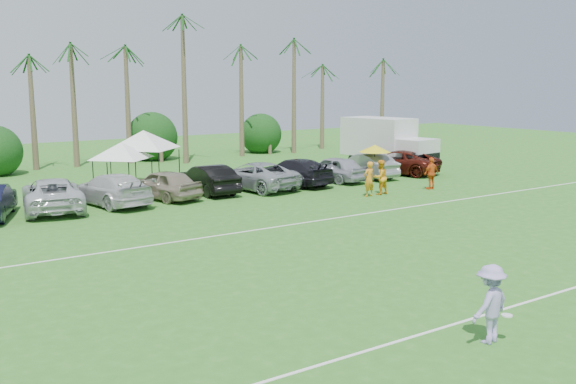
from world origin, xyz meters
TOP-DOWN VIEW (x-y plane):
  - ground at (0.00, 0.00)m, footprint 120.00×120.00m
  - field_lines at (0.00, 8.00)m, footprint 80.00×12.10m
  - palm_tree_4 at (-4.00, 38.00)m, footprint 2.40×2.40m
  - palm_tree_5 at (0.00, 38.00)m, footprint 2.40×2.40m
  - palm_tree_6 at (4.00, 38.00)m, footprint 2.40×2.40m
  - palm_tree_7 at (8.00, 38.00)m, footprint 2.40×2.40m
  - palm_tree_8 at (13.00, 38.00)m, footprint 2.40×2.40m
  - palm_tree_9 at (18.00, 38.00)m, footprint 2.40×2.40m
  - palm_tree_10 at (23.00, 38.00)m, footprint 2.40×2.40m
  - palm_tree_11 at (27.00, 38.00)m, footprint 2.40×2.40m
  - bush_tree_2 at (6.00, 39.00)m, footprint 4.00×4.00m
  - bush_tree_3 at (16.00, 39.00)m, footprint 4.00×4.00m
  - sideline_player_a at (9.34, 17.44)m, footprint 0.75×0.53m
  - sideline_player_b at (10.30, 17.60)m, footprint 0.97×0.77m
  - sideline_player_c at (13.90, 17.21)m, footprint 1.10×0.47m
  - box_truck at (18.07, 25.46)m, footprint 3.63×7.31m
  - canopy_tent_left at (-1.09, 26.85)m, footprint 3.99×3.99m
  - canopy_tent_right at (0.70, 27.97)m, footprint 4.78×4.78m
  - market_umbrella at (13.49, 21.68)m, footprint 2.03×2.03m
  - frisbee_player at (-1.39, 0.77)m, footprint 1.32×0.87m
  - parked_car_2 at (-5.94, 23.03)m, footprint 3.66×6.13m
  - parked_car_3 at (-3.10, 22.92)m, footprint 3.19×5.81m
  - parked_car_4 at (-0.26, 22.95)m, footprint 3.17×5.03m
  - parked_car_5 at (2.57, 23.29)m, footprint 1.69×4.85m
  - parked_car_6 at (5.41, 22.96)m, footprint 3.64×6.13m
  - parked_car_7 at (8.25, 23.05)m, footprint 2.90×5.74m
  - parked_car_8 at (11.09, 22.79)m, footprint 2.56×4.92m
  - parked_car_9 at (13.93, 22.89)m, footprint 2.03×4.95m
  - parked_car_10 at (16.76, 23.08)m, footprint 4.40×6.30m

SIDE VIEW (x-z plane):
  - ground at x=0.00m, z-range 0.00..0.00m
  - field_lines at x=0.00m, z-range 0.00..0.01m
  - parked_car_2 at x=-5.94m, z-range 0.00..1.60m
  - parked_car_3 at x=-3.10m, z-range 0.00..1.60m
  - parked_car_4 at x=-0.26m, z-range 0.00..1.60m
  - parked_car_5 at x=2.57m, z-range 0.00..1.60m
  - parked_car_6 at x=5.41m, z-range 0.00..1.60m
  - parked_car_7 at x=8.25m, z-range 0.00..1.60m
  - parked_car_8 at x=11.09m, z-range 0.00..1.60m
  - parked_car_9 at x=13.93m, z-range 0.00..1.60m
  - parked_car_10 at x=16.76m, z-range 0.00..1.60m
  - sideline_player_c at x=13.90m, z-range 0.00..1.87m
  - sideline_player_a at x=9.34m, z-range 0.00..1.92m
  - frisbee_player at x=-1.39m, z-range 0.00..1.92m
  - sideline_player_b at x=10.30m, z-range 0.00..1.92m
  - bush_tree_2 at x=6.00m, z-range -0.20..3.80m
  - bush_tree_3 at x=16.00m, z-range -0.20..3.80m
  - box_truck at x=18.07m, z-range 0.13..3.73m
  - market_umbrella at x=13.49m, z-range 0.90..3.15m
  - canopy_tent_left at x=-1.09m, z-range 1.15..4.39m
  - canopy_tent_right at x=0.70m, z-range 1.38..5.25m
  - palm_tree_4 at x=-4.00m, z-range 3.03..11.93m
  - palm_tree_8 at x=13.00m, z-range 3.03..11.93m
  - palm_tree_5 at x=0.00m, z-range 3.40..13.30m
  - palm_tree_9 at x=18.00m, z-range 3.40..13.30m
  - palm_tree_6 at x=4.00m, z-range 3.76..14.66m
  - palm_tree_10 at x=23.00m, z-range 3.76..14.66m
  - palm_tree_7 at x=8.00m, z-range 4.11..16.01m
  - palm_tree_11 at x=27.00m, z-range 4.11..16.01m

